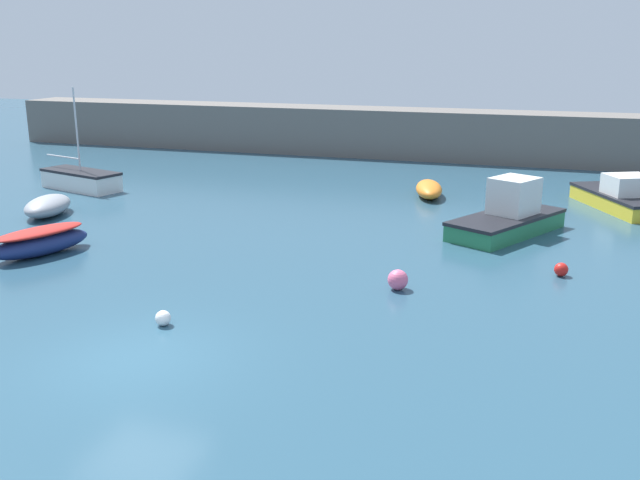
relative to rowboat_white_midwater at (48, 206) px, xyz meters
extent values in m
cube|color=#284C60|center=(10.68, -10.52, -0.48)|extent=(120.00, 120.00, 0.20)
cube|color=#66605B|center=(10.68, 19.42, 1.03)|extent=(52.95, 3.24, 2.82)
ellipsoid|color=gray|center=(0.00, 0.00, 0.00)|extent=(2.31, 3.24, 0.77)
ellipsoid|color=orange|center=(13.75, 8.29, -0.04)|extent=(1.80, 3.17, 0.70)
cube|color=#287A4C|center=(17.51, 2.81, -0.10)|extent=(3.98, 5.25, 0.57)
cube|color=black|center=(17.51, 2.81, 0.25)|extent=(4.05, 5.36, 0.12)
cube|color=silver|center=(17.68, 3.14, 0.90)|extent=(1.91, 1.99, 1.43)
ellipsoid|color=navy|center=(3.40, -4.61, -0.03)|extent=(2.28, 3.60, 0.71)
ellipsoid|color=red|center=(3.40, -4.61, 0.38)|extent=(2.05, 3.24, 0.24)
cube|color=yellow|center=(21.72, 8.46, -0.10)|extent=(4.02, 5.31, 0.56)
cube|color=black|center=(21.72, 8.46, 0.24)|extent=(4.10, 5.42, 0.12)
cube|color=silver|center=(21.89, 8.13, 0.63)|extent=(2.16, 2.06, 0.91)
cube|color=white|center=(-1.96, 4.81, 0.01)|extent=(4.30, 2.53, 0.78)
cube|color=black|center=(-1.96, 4.81, 0.45)|extent=(4.39, 2.58, 0.12)
cylinder|color=silver|center=(-1.96, 4.81, 2.35)|extent=(0.08, 0.08, 3.92)
cylinder|color=silver|center=(-3.13, 5.15, 1.05)|extent=(2.35, 0.74, 0.07)
sphere|color=white|center=(10.27, -8.67, -0.19)|extent=(0.38, 0.38, 0.38)
sphere|color=red|center=(19.42, -1.62, -0.18)|extent=(0.41, 0.41, 0.41)
sphere|color=#EA668C|center=(15.11, -4.30, -0.10)|extent=(0.57, 0.57, 0.57)
camera|label=1|loc=(18.97, -22.77, 6.25)|focal=40.00mm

